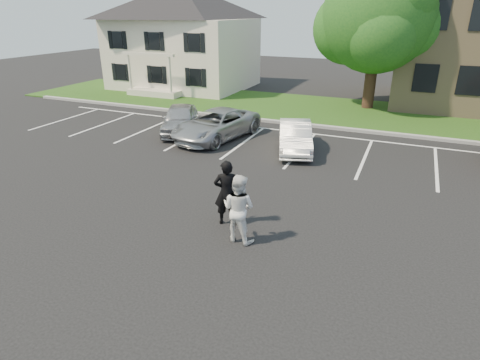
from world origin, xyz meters
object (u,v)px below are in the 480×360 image
tree (380,19)px  man_white_shirt (239,208)px  car_silver_west (180,119)px  car_white_sedan (295,137)px  car_silver_minivan (216,125)px  house (183,37)px  man_black_suit (226,193)px

tree → man_white_shirt: 18.53m
car_silver_west → car_white_sedan: car_silver_west is taller
tree → car_silver_minivan: bearing=-122.1°
car_white_sedan → house: bearing=118.2°
house → car_white_sedan: (12.75, -12.20, -3.18)m
man_black_suit → car_silver_west: bearing=-77.4°
house → car_white_sedan: bearing=-43.7°
tree → house: bearing=171.6°
man_white_shirt → car_white_sedan: man_white_shirt is taller
man_black_suit → car_silver_minivan: man_black_suit is taller
house → car_silver_minivan: bearing=-53.8°
man_black_suit → car_silver_minivan: 8.54m
man_black_suit → tree: bearing=-123.0°
man_black_suit → car_white_sedan: size_ratio=0.50×
man_black_suit → car_white_sedan: man_black_suit is taller
house → man_white_shirt: (13.46, -20.15, -2.87)m
car_silver_minivan → man_white_shirt: bearing=-48.3°
car_silver_minivan → car_white_sedan: bearing=7.7°
house → man_white_shirt: house is taller
tree → man_black_suit: 17.88m
house → man_black_suit: 23.41m
house → car_silver_minivan: (8.71, -11.91, -3.13)m
house → man_black_suit: size_ratio=5.22×
house → tree: size_ratio=1.17×
car_silver_west → car_white_sedan: size_ratio=1.05×
house → car_white_sedan: size_ratio=2.63×
man_white_shirt → man_black_suit: bearing=-39.4°
man_white_shirt → car_white_sedan: size_ratio=0.49×
man_white_shirt → car_silver_minivan: size_ratio=0.38×
man_white_shirt → car_silver_minivan: bearing=-53.2°
car_silver_minivan → car_white_sedan: car_silver_minivan is taller
house → car_white_sedan: 17.93m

